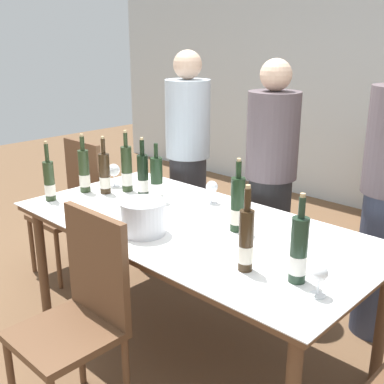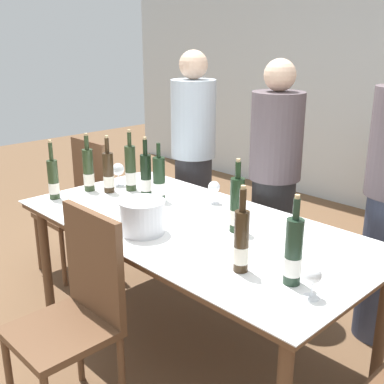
{
  "view_description": "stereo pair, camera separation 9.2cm",
  "coord_description": "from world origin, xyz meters",
  "px_view_note": "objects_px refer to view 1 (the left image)",
  "views": [
    {
      "loc": [
        1.68,
        -1.75,
        1.72
      ],
      "look_at": [
        0.0,
        0.0,
        0.93
      ],
      "focal_mm": 45.0,
      "sensor_mm": 36.0,
      "label": 1
    },
    {
      "loc": [
        1.74,
        -1.69,
        1.72
      ],
      "look_at": [
        0.0,
        0.0,
        0.93
      ],
      "focal_mm": 45.0,
      "sensor_mm": 36.0,
      "label": 2
    }
  ],
  "objects_px": {
    "wine_glass_2": "(319,274)",
    "wine_glass_1": "(212,188)",
    "person_guest_left": "(270,186)",
    "wine_bottle_3": "(127,170)",
    "person_host": "(188,162)",
    "wine_bottle_7": "(84,172)",
    "wine_bottle_8": "(49,181)",
    "chair_left_end": "(74,200)",
    "dining_table": "(192,234)",
    "wine_glass_0": "(114,171)",
    "wine_bottle_2": "(143,177)",
    "chair_near_front": "(81,307)",
    "ice_bucket": "(143,216)",
    "wine_bottle_6": "(246,241)",
    "wine_bottle_5": "(299,252)",
    "wine_bottle_1": "(238,206)",
    "wine_bottle_0": "(157,181)",
    "wine_bottle_4": "(105,174)"
  },
  "relations": [
    {
      "from": "wine_glass_2",
      "to": "person_host",
      "type": "bearing_deg",
      "value": 149.53
    },
    {
      "from": "wine_bottle_1",
      "to": "wine_bottle_8",
      "type": "bearing_deg",
      "value": -159.99
    },
    {
      "from": "ice_bucket",
      "to": "wine_bottle_6",
      "type": "height_order",
      "value": "wine_bottle_6"
    },
    {
      "from": "wine_bottle_2",
      "to": "wine_glass_2",
      "type": "height_order",
      "value": "wine_bottle_2"
    },
    {
      "from": "wine_glass_0",
      "to": "wine_bottle_1",
      "type": "bearing_deg",
      "value": -1.75
    },
    {
      "from": "wine_bottle_3",
      "to": "wine_glass_2",
      "type": "xyz_separation_m",
      "value": [
        1.59,
        -0.34,
        -0.05
      ]
    },
    {
      "from": "person_guest_left",
      "to": "wine_bottle_2",
      "type": "bearing_deg",
      "value": -130.2
    },
    {
      "from": "dining_table",
      "to": "wine_glass_2",
      "type": "xyz_separation_m",
      "value": [
        0.88,
        -0.21,
        0.15
      ]
    },
    {
      "from": "wine_bottle_8",
      "to": "chair_near_front",
      "type": "xyz_separation_m",
      "value": [
        0.91,
        -0.41,
        -0.31
      ]
    },
    {
      "from": "wine_bottle_5",
      "to": "wine_glass_0",
      "type": "xyz_separation_m",
      "value": [
        -1.61,
        0.29,
        -0.02
      ]
    },
    {
      "from": "chair_near_front",
      "to": "wine_bottle_3",
      "type": "bearing_deg",
      "value": 129.85
    },
    {
      "from": "wine_glass_1",
      "to": "wine_bottle_7",
      "type": "bearing_deg",
      "value": -151.71
    },
    {
      "from": "wine_bottle_8",
      "to": "chair_left_end",
      "type": "distance_m",
      "value": 0.66
    },
    {
      "from": "wine_bottle_5",
      "to": "wine_bottle_6",
      "type": "xyz_separation_m",
      "value": [
        -0.22,
        -0.07,
        0.0
      ]
    },
    {
      "from": "dining_table",
      "to": "person_guest_left",
      "type": "relative_size",
      "value": 1.27
    },
    {
      "from": "person_host",
      "to": "person_guest_left",
      "type": "height_order",
      "value": "person_host"
    },
    {
      "from": "wine_bottle_2",
      "to": "chair_left_end",
      "type": "distance_m",
      "value": 0.84
    },
    {
      "from": "person_guest_left",
      "to": "wine_bottle_3",
      "type": "bearing_deg",
      "value": -138.15
    },
    {
      "from": "wine_bottle_5",
      "to": "wine_bottle_8",
      "type": "distance_m",
      "value": 1.67
    },
    {
      "from": "person_host",
      "to": "wine_bottle_3",
      "type": "bearing_deg",
      "value": -83.99
    },
    {
      "from": "dining_table",
      "to": "person_guest_left",
      "type": "distance_m",
      "value": 0.76
    },
    {
      "from": "ice_bucket",
      "to": "wine_bottle_7",
      "type": "xyz_separation_m",
      "value": [
        -0.81,
        0.2,
        0.04
      ]
    },
    {
      "from": "wine_glass_2",
      "to": "person_guest_left",
      "type": "distance_m",
      "value": 1.31
    },
    {
      "from": "wine_bottle_4",
      "to": "wine_bottle_6",
      "type": "distance_m",
      "value": 1.34
    },
    {
      "from": "wine_bottle_8",
      "to": "wine_glass_1",
      "type": "distance_m",
      "value": 1.0
    },
    {
      "from": "wine_bottle_4",
      "to": "wine_glass_1",
      "type": "bearing_deg",
      "value": 27.52
    },
    {
      "from": "wine_bottle_4",
      "to": "wine_bottle_6",
      "type": "bearing_deg",
      "value": -10.03
    },
    {
      "from": "wine_bottle_0",
      "to": "wine_glass_0",
      "type": "relative_size",
      "value": 2.3
    },
    {
      "from": "person_guest_left",
      "to": "wine_bottle_7",
      "type": "bearing_deg",
      "value": -136.93
    },
    {
      "from": "wine_bottle_7",
      "to": "wine_glass_2",
      "type": "bearing_deg",
      "value": -4.36
    },
    {
      "from": "wine_bottle_5",
      "to": "person_guest_left",
      "type": "height_order",
      "value": "person_guest_left"
    },
    {
      "from": "wine_bottle_2",
      "to": "wine_bottle_5",
      "type": "relative_size",
      "value": 0.99
    },
    {
      "from": "person_guest_left",
      "to": "chair_near_front",
      "type": "bearing_deg",
      "value": -89.05
    },
    {
      "from": "chair_near_front",
      "to": "wine_bottle_2",
      "type": "bearing_deg",
      "value": 122.88
    },
    {
      "from": "person_host",
      "to": "chair_left_end",
      "type": "bearing_deg",
      "value": -128.66
    },
    {
      "from": "wine_bottle_1",
      "to": "wine_bottle_7",
      "type": "bearing_deg",
      "value": -171.54
    },
    {
      "from": "wine_bottle_5",
      "to": "person_host",
      "type": "xyz_separation_m",
      "value": [
        -1.53,
        0.93,
        -0.07
      ]
    },
    {
      "from": "dining_table",
      "to": "wine_glass_0",
      "type": "xyz_separation_m",
      "value": [
        -0.85,
        0.13,
        0.17
      ]
    },
    {
      "from": "ice_bucket",
      "to": "wine_bottle_7",
      "type": "height_order",
      "value": "wine_bottle_7"
    },
    {
      "from": "dining_table",
      "to": "wine_bottle_7",
      "type": "height_order",
      "value": "wine_bottle_7"
    },
    {
      "from": "dining_table",
      "to": "wine_bottle_8",
      "type": "xyz_separation_m",
      "value": [
        -0.9,
        -0.32,
        0.18
      ]
    },
    {
      "from": "wine_bottle_6",
      "to": "wine_glass_2",
      "type": "xyz_separation_m",
      "value": [
        0.34,
        0.02,
        -0.04
      ]
    },
    {
      "from": "wine_bottle_2",
      "to": "wine_bottle_5",
      "type": "bearing_deg",
      "value": -12.48
    },
    {
      "from": "wine_bottle_2",
      "to": "wine_bottle_4",
      "type": "distance_m",
      "value": 0.26
    },
    {
      "from": "wine_bottle_0",
      "to": "wine_glass_2",
      "type": "xyz_separation_m",
      "value": [
        1.3,
        -0.34,
        -0.04
      ]
    },
    {
      "from": "wine_bottle_7",
      "to": "wine_bottle_1",
      "type": "bearing_deg",
      "value": 8.46
    },
    {
      "from": "wine_bottle_3",
      "to": "wine_bottle_4",
      "type": "relative_size",
      "value": 1.08
    },
    {
      "from": "wine_glass_2",
      "to": "person_guest_left",
      "type": "height_order",
      "value": "person_guest_left"
    },
    {
      "from": "wine_glass_2",
      "to": "wine_glass_1",
      "type": "bearing_deg",
      "value": 152.42
    },
    {
      "from": "wine_glass_2",
      "to": "chair_left_end",
      "type": "distance_m",
      "value": 2.23
    }
  ]
}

